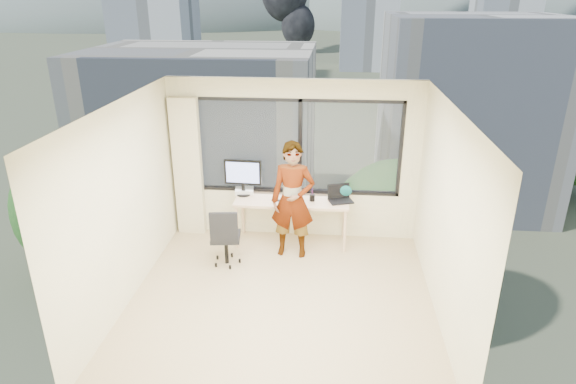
# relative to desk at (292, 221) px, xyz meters

# --- Properties ---
(floor) EXTENTS (4.00, 4.00, 0.01)m
(floor) POSITION_rel_desk_xyz_m (0.00, -1.66, -0.38)
(floor) COLOR tan
(floor) RESTS_ON ground
(ceiling) EXTENTS (4.00, 4.00, 0.01)m
(ceiling) POSITION_rel_desk_xyz_m (0.00, -1.66, 2.23)
(ceiling) COLOR white
(ceiling) RESTS_ON ground
(wall_front) EXTENTS (4.00, 0.01, 2.60)m
(wall_front) POSITION_rel_desk_xyz_m (0.00, -3.66, 0.93)
(wall_front) COLOR #F6EBBE
(wall_front) RESTS_ON ground
(wall_left) EXTENTS (0.01, 4.00, 2.60)m
(wall_left) POSITION_rel_desk_xyz_m (-2.00, -1.66, 0.93)
(wall_left) COLOR #F6EBBE
(wall_left) RESTS_ON ground
(wall_right) EXTENTS (0.01, 4.00, 2.60)m
(wall_right) POSITION_rel_desk_xyz_m (2.00, -1.66, 0.93)
(wall_right) COLOR #F6EBBE
(wall_right) RESTS_ON ground
(window_wall) EXTENTS (3.30, 0.16, 1.55)m
(window_wall) POSITION_rel_desk_xyz_m (0.05, 0.34, 1.15)
(window_wall) COLOR black
(window_wall) RESTS_ON ground
(curtain) EXTENTS (0.45, 0.14, 2.30)m
(curtain) POSITION_rel_desk_xyz_m (-1.72, 0.22, 0.77)
(curtain) COLOR beige
(curtain) RESTS_ON floor
(desk) EXTENTS (1.80, 0.60, 0.75)m
(desk) POSITION_rel_desk_xyz_m (0.00, 0.00, 0.00)
(desk) COLOR beige
(desk) RESTS_ON floor
(chair) EXTENTS (0.54, 0.54, 0.94)m
(chair) POSITION_rel_desk_xyz_m (-0.92, -0.77, 0.10)
(chair) COLOR black
(chair) RESTS_ON floor
(person) EXTENTS (0.68, 0.47, 1.81)m
(person) POSITION_rel_desk_xyz_m (0.05, -0.38, 0.53)
(person) COLOR #2D2D33
(person) RESTS_ON floor
(monitor) EXTENTS (0.60, 0.15, 0.60)m
(monitor) POSITION_rel_desk_xyz_m (-0.80, 0.14, 0.67)
(monitor) COLOR black
(monitor) RESTS_ON desk
(game_console) EXTENTS (0.33, 0.29, 0.07)m
(game_console) POSITION_rel_desk_xyz_m (-0.80, 0.21, 0.41)
(game_console) COLOR white
(game_console) RESTS_ON desk
(laptop) EXTENTS (0.46, 0.47, 0.23)m
(laptop) POSITION_rel_desk_xyz_m (0.77, -0.01, 0.49)
(laptop) COLOR black
(laptop) RESTS_ON desk
(cellphone) EXTENTS (0.12, 0.07, 0.01)m
(cellphone) POSITION_rel_desk_xyz_m (-0.23, -0.07, 0.38)
(cellphone) COLOR black
(cellphone) RESTS_ON desk
(pen_cup) EXTENTS (0.09, 0.09, 0.11)m
(pen_cup) POSITION_rel_desk_xyz_m (0.32, -0.01, 0.43)
(pen_cup) COLOR black
(pen_cup) RESTS_ON desk
(handbag) EXTENTS (0.32, 0.22, 0.22)m
(handbag) POSITION_rel_desk_xyz_m (0.80, 0.18, 0.49)
(handbag) COLOR #0B4340
(handbag) RESTS_ON desk
(exterior_ground) EXTENTS (400.00, 400.00, 0.04)m
(exterior_ground) POSITION_rel_desk_xyz_m (0.00, 118.34, -14.38)
(exterior_ground) COLOR #515B3D
(exterior_ground) RESTS_ON ground
(near_bldg_a) EXTENTS (16.00, 12.00, 14.00)m
(near_bldg_a) POSITION_rel_desk_xyz_m (-9.00, 28.34, -7.38)
(near_bldg_a) COLOR beige
(near_bldg_a) RESTS_ON exterior_ground
(near_bldg_b) EXTENTS (14.00, 13.00, 16.00)m
(near_bldg_b) POSITION_rel_desk_xyz_m (12.00, 36.34, -6.38)
(near_bldg_b) COLOR silver
(near_bldg_b) RESTS_ON exterior_ground
(far_tower_a) EXTENTS (14.00, 14.00, 28.00)m
(far_tower_a) POSITION_rel_desk_xyz_m (-35.00, 93.34, -0.38)
(far_tower_a) COLOR silver
(far_tower_a) RESTS_ON exterior_ground
(far_tower_b) EXTENTS (13.00, 13.00, 30.00)m
(far_tower_b) POSITION_rel_desk_xyz_m (8.00, 118.34, 0.62)
(far_tower_b) COLOR silver
(far_tower_b) RESTS_ON exterior_ground
(far_tower_c) EXTENTS (15.00, 15.00, 26.00)m
(far_tower_c) POSITION_rel_desk_xyz_m (45.00, 138.34, -1.38)
(far_tower_c) COLOR silver
(far_tower_c) RESTS_ON exterior_ground
(far_tower_d) EXTENTS (16.00, 14.00, 22.00)m
(far_tower_d) POSITION_rel_desk_xyz_m (-60.00, 148.34, -3.38)
(far_tower_d) COLOR silver
(far_tower_d) RESTS_ON exterior_ground
(hill_a) EXTENTS (288.00, 216.00, 90.00)m
(hill_a) POSITION_rel_desk_xyz_m (-120.00, 318.34, -14.38)
(hill_a) COLOR slate
(hill_a) RESTS_ON exterior_ground
(hill_b) EXTENTS (300.00, 220.00, 96.00)m
(hill_b) POSITION_rel_desk_xyz_m (100.00, 318.34, -14.38)
(hill_b) COLOR slate
(hill_b) RESTS_ON exterior_ground
(tree_a) EXTENTS (7.00, 7.00, 8.00)m
(tree_a) POSITION_rel_desk_xyz_m (-16.00, 20.34, -10.38)
(tree_a) COLOR #1C531B
(tree_a) RESTS_ON exterior_ground
(tree_b) EXTENTS (7.60, 7.60, 9.00)m
(tree_b) POSITION_rel_desk_xyz_m (4.00, 16.34, -9.88)
(tree_b) COLOR #1C531B
(tree_b) RESTS_ON exterior_ground
(tree_c) EXTENTS (8.40, 8.40, 10.00)m
(tree_c) POSITION_rel_desk_xyz_m (22.00, 38.34, -9.38)
(tree_c) COLOR #1C531B
(tree_c) RESTS_ON exterior_ground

